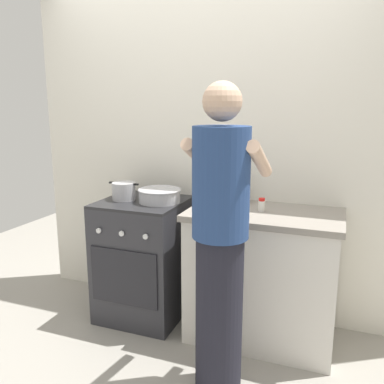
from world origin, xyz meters
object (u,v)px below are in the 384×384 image
pot (124,191)px  utensil_crock (241,190)px  mixing_bowl (160,195)px  person (220,243)px  stove_range (144,258)px  spice_bottle (262,205)px

pot → utensil_crock: 0.86m
mixing_bowl → person: 0.87m
stove_range → person: person is taller
pot → person: (0.92, -0.57, -0.10)m
stove_range → mixing_bowl: 0.52m
stove_range → pot: pot is taller
stove_range → utensil_crock: utensil_crock is taller
pot → mixing_bowl: 0.28m
stove_range → mixing_bowl: mixing_bowl is taller
pot → utensil_crock: (0.83, 0.22, 0.02)m
spice_bottle → mixing_bowl: bearing=-179.3°
utensil_crock → person: size_ratio=0.20×
spice_bottle → person: 0.61m
pot → person: size_ratio=0.14×
pot → person: 1.08m
stove_range → pot: (-0.14, -0.02, 0.51)m
utensil_crock → person: person is taller
pot → mixing_bowl: pot is taller
spice_bottle → person: person is taller
spice_bottle → person: bearing=-99.6°
mixing_bowl → utensil_crock: utensil_crock is taller
stove_range → utensil_crock: size_ratio=2.69×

